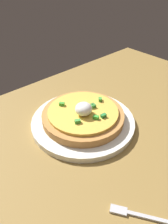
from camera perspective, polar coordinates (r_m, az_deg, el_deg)
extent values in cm
cube|color=olive|center=(49.32, 7.12, -9.73)|extent=(103.15, 71.75, 3.17)
cylinder|color=white|center=(52.59, 0.00, -2.39)|extent=(25.40, 25.40, 1.49)
cylinder|color=#BC7F41|center=(51.51, 0.00, -0.90)|extent=(19.96, 19.96, 1.98)
cylinder|color=gold|center=(50.70, 0.00, 0.30)|extent=(17.03, 17.03, 0.70)
ellipsoid|color=white|center=(48.27, -0.10, 0.86)|extent=(4.01, 4.01, 2.96)
cube|color=#2F7B32|center=(51.29, 2.57, 1.77)|extent=(0.98, 1.38, 0.80)
cube|color=#28853B|center=(48.19, 5.30, -1.00)|extent=(1.38, 0.96, 0.80)
cube|color=green|center=(47.42, 3.03, -1.59)|extent=(1.26, 1.50, 0.80)
cube|color=green|center=(53.66, 4.41, 3.44)|extent=(1.45, 1.48, 0.80)
cube|color=green|center=(52.06, -6.04, 2.17)|extent=(1.40, 1.50, 0.80)
cube|color=#248D35|center=(49.99, -1.74, 0.75)|extent=(1.09, 1.44, 0.80)
cube|color=green|center=(50.84, 1.82, 1.44)|extent=(1.51, 1.38, 0.80)
cube|color=green|center=(46.41, -1.75, -2.55)|extent=(1.50, 1.28, 0.80)
cube|color=#B7B7BC|center=(39.23, 18.59, -25.86)|extent=(5.24, 7.60, 0.50)
cube|color=#B7B7BC|center=(38.67, 9.35, -24.83)|extent=(2.70, 3.11, 0.50)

